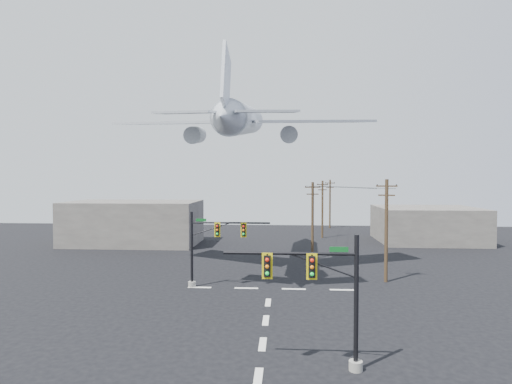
# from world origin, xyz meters

# --- Properties ---
(ground) EXTENTS (120.00, 120.00, 0.00)m
(ground) POSITION_xyz_m (0.00, 0.00, 0.00)
(ground) COLOR black
(ground) RESTS_ON ground
(lane_markings) EXTENTS (14.00, 21.20, 0.01)m
(lane_markings) POSITION_xyz_m (0.00, 5.33, 0.01)
(lane_markings) COLOR silver
(lane_markings) RESTS_ON ground
(signal_mast_near) EXTENTS (6.79, 0.73, 6.64)m
(signal_mast_near) POSITION_xyz_m (3.27, -3.01, 3.58)
(signal_mast_near) COLOR gray
(signal_mast_near) RESTS_ON ground
(signal_mast_far) EXTENTS (7.02, 0.71, 6.45)m
(signal_mast_far) POSITION_xyz_m (-5.21, 12.13, 3.50)
(signal_mast_far) COLOR gray
(signal_mast_far) RESTS_ON ground
(utility_pole_a) EXTENTS (1.81, 0.60, 9.22)m
(utility_pole_a) POSITION_xyz_m (10.30, 15.03, 4.82)
(utility_pole_a) COLOR #49351F
(utility_pole_a) RESTS_ON ground
(utility_pole_b) EXTENTS (1.79, 0.30, 8.84)m
(utility_pole_b) POSITION_xyz_m (4.43, 25.64, 4.63)
(utility_pole_b) COLOR #49351F
(utility_pole_b) RESTS_ON ground
(utility_pole_c) EXTENTS (1.74, 0.74, 8.86)m
(utility_pole_c) POSITION_xyz_m (7.05, 42.63, 4.64)
(utility_pole_c) COLOR #49351F
(utility_pole_c) RESTS_ON ground
(utility_pole_d) EXTENTS (1.85, 0.32, 8.94)m
(utility_pole_d) POSITION_xyz_m (9.58, 55.74, 4.68)
(utility_pole_d) COLOR #49351F
(utility_pole_d) RESTS_ON ground
(power_lines) EXTENTS (7.51, 40.72, 0.21)m
(power_lines) POSITION_xyz_m (7.01, 34.92, 8.26)
(power_lines) COLOR black
(airliner) EXTENTS (27.36, 28.67, 7.51)m
(airliner) POSITION_xyz_m (-3.23, 20.74, 15.33)
(airliner) COLOR silver
(building_left) EXTENTS (18.00, 10.00, 6.00)m
(building_left) POSITION_xyz_m (-20.00, 35.00, 3.00)
(building_left) COLOR slate
(building_left) RESTS_ON ground
(building_right) EXTENTS (14.00, 12.00, 5.00)m
(building_right) POSITION_xyz_m (22.00, 40.00, 2.50)
(building_right) COLOR slate
(building_right) RESTS_ON ground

